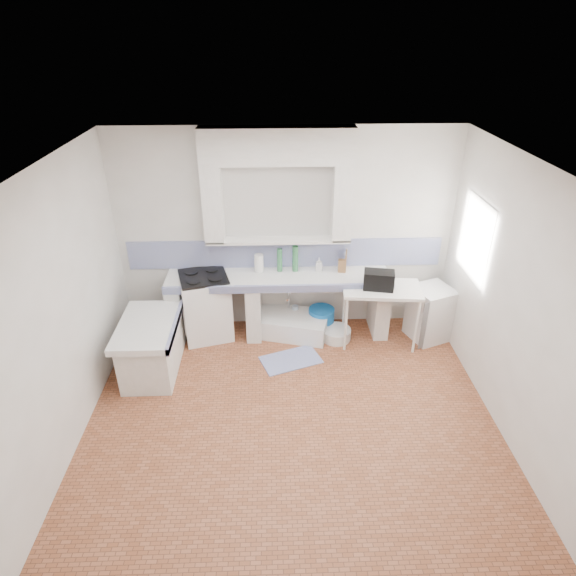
{
  "coord_description": "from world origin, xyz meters",
  "views": [
    {
      "loc": [
        -0.18,
        -4.04,
        3.88
      ],
      "look_at": [
        0.0,
        1.0,
        1.1
      ],
      "focal_mm": 30.15,
      "sensor_mm": 36.0,
      "label": 1
    }
  ],
  "objects_px": {
    "stove": "(206,307)",
    "sink": "(289,325)",
    "side_table": "(379,315)",
    "fridge": "(430,313)"
  },
  "relations": [
    {
      "from": "sink",
      "to": "stove",
      "type": "bearing_deg",
      "value": -164.97
    },
    {
      "from": "sink",
      "to": "side_table",
      "type": "bearing_deg",
      "value": 3.12
    },
    {
      "from": "side_table",
      "to": "fridge",
      "type": "distance_m",
      "value": 0.73
    },
    {
      "from": "side_table",
      "to": "fridge",
      "type": "xyz_separation_m",
      "value": [
        0.73,
        0.09,
        -0.04
      ]
    },
    {
      "from": "side_table",
      "to": "fridge",
      "type": "height_order",
      "value": "fridge"
    },
    {
      "from": "stove",
      "to": "sink",
      "type": "xyz_separation_m",
      "value": [
        1.15,
        -0.0,
        -0.32
      ]
    },
    {
      "from": "side_table",
      "to": "sink",
      "type": "bearing_deg",
      "value": 173.47
    },
    {
      "from": "stove",
      "to": "side_table",
      "type": "height_order",
      "value": "stove"
    },
    {
      "from": "stove",
      "to": "sink",
      "type": "relative_size",
      "value": 0.84
    },
    {
      "from": "sink",
      "to": "fridge",
      "type": "distance_m",
      "value": 1.95
    }
  ]
}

